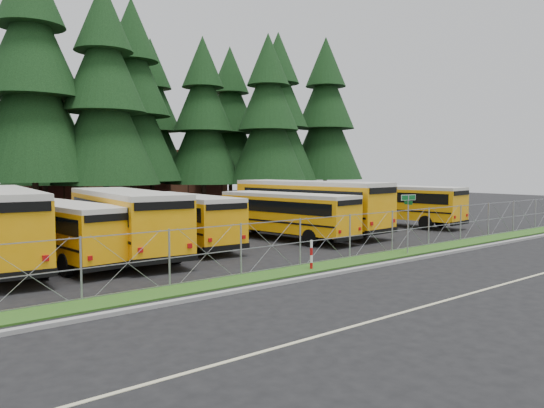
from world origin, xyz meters
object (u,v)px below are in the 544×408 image
at_px(bus_3, 181,220).
at_px(striped_bollard, 311,255).
at_px(street_sign, 408,211).
at_px(bus_5, 283,216).
at_px(bus_2, 123,223).
at_px(bus_east, 393,206).
at_px(bus_1, 61,233).
at_px(bus_6, 305,207).

height_order(bus_3, striped_bollard, bus_3).
bearing_deg(street_sign, bus_5, 98.64).
bearing_deg(bus_2, street_sign, -31.91).
distance_m(bus_2, street_sign, 13.26).
relative_size(bus_3, bus_east, 0.96).
relative_size(bus_east, street_sign, 3.78).
bearing_deg(bus_2, bus_1, -168.43).
xyz_separation_m(bus_6, bus_east, (7.89, -0.63, -0.22)).
bearing_deg(striped_bollard, bus_2, 118.25).
relative_size(street_sign, striped_bollard, 2.34).
distance_m(bus_3, striped_bollard, 9.00).
relative_size(bus_3, bus_6, 0.83).
distance_m(bus_3, bus_5, 5.89).
bearing_deg(bus_2, bus_east, 6.70).
distance_m(bus_3, street_sign, 11.41).
relative_size(bus_5, bus_east, 0.95).
distance_m(bus_2, striped_bollard, 9.22).
xyz_separation_m(bus_6, street_sign, (-1.73, -8.96, 0.42)).
bearing_deg(bus_3, bus_5, -10.02).
relative_size(bus_3, street_sign, 3.62).
bearing_deg(bus_3, bus_east, 1.07).
height_order(bus_east, striped_bollard, bus_east).
xyz_separation_m(bus_3, striped_bollard, (0.83, -8.94, -0.73)).
distance_m(bus_east, street_sign, 12.74).
bearing_deg(bus_6, striped_bollard, -136.82).
xyz_separation_m(bus_1, bus_5, (12.09, -0.27, 0.02)).
xyz_separation_m(bus_6, striped_bollard, (-7.79, -8.83, -1.02)).
bearing_deg(bus_3, bus_2, -162.65).
bearing_deg(bus_east, striped_bollard, -159.83).
bearing_deg(bus_1, bus_3, 5.41).
bearing_deg(bus_1, bus_east, -3.60).
height_order(bus_1, bus_3, bus_3).
xyz_separation_m(bus_1, bus_3, (6.36, 1.12, 0.04)).
bearing_deg(bus_6, bus_1, 178.46).
distance_m(bus_1, striped_bollard, 10.65).
bearing_deg(bus_5, bus_east, -3.67).
relative_size(bus_1, street_sign, 3.52).
distance_m(bus_5, bus_east, 10.80).
distance_m(bus_6, street_sign, 9.13).
xyz_separation_m(bus_3, street_sign, (6.89, -9.06, 0.70)).
height_order(bus_6, striped_bollard, bus_6).
height_order(bus_5, street_sign, street_sign).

